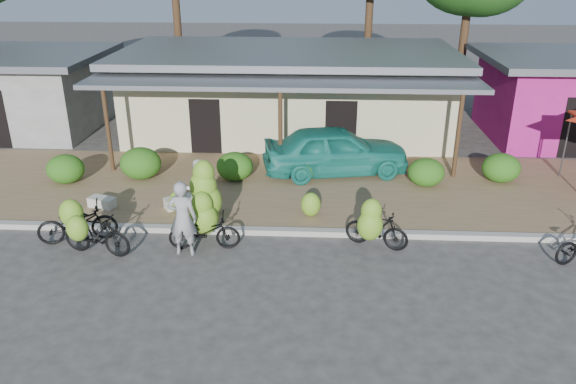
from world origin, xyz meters
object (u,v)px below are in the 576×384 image
vendor (183,218)px  bystander (199,189)px  sack_near (180,202)px  teal_van (336,150)px  bike_far_left (77,222)px  sack_far (102,202)px  bike_center (204,213)px  bike_right (375,226)px  bike_left (94,234)px

vendor → bystander: size_ratio=1.14×
sack_near → teal_van: size_ratio=0.18×
bike_far_left → sack_far: 1.95m
sack_far → teal_van: 7.36m
bike_center → sack_near: size_ratio=2.51×
bike_center → sack_far: bike_center is taller
bike_far_left → bike_right: 7.42m
bike_left → sack_near: bike_left is taller
bike_right → sack_near: 5.69m
bike_center → teal_van: bike_center is taller
bike_left → sack_near: bearing=-16.4°
vendor → teal_van: vendor is taller
sack_far → vendor: vendor is taller
bike_right → teal_van: bearing=31.0°
bike_center → sack_far: 3.79m
bike_right → bike_center: bearing=109.1°
bike_far_left → bystander: bystander is taller
sack_near → bystander: size_ratio=0.51×
sack_near → bike_right: bearing=-21.1°
sack_near → sack_far: bearing=-177.3°
teal_van → sack_far: bearing=103.3°
sack_near → sack_far: (-2.22, -0.11, -0.01)m
bike_left → teal_van: teal_van is taller
bike_left → bike_right: 6.76m
sack_near → bystander: (0.71, -0.62, 0.69)m
bike_center → vendor: bike_center is taller
sack_near → vendor: bearing=-74.4°
bike_right → bystander: bystander is taller
bike_right → bike_left: bearing=116.7°
bike_left → bike_right: size_ratio=1.11×
bike_left → bike_far_left: bearing=59.8°
bike_left → teal_van: size_ratio=0.40×
bike_far_left → teal_van: 8.24m
vendor → bike_left: bearing=8.1°
bike_center → bystander: size_ratio=1.27×
bike_left → sack_far: bike_left is taller
bike_far_left → bike_left: bike_far_left is taller
teal_van → bike_right: bearing=178.6°
bike_left → vendor: 2.16m
bike_left → vendor: (2.12, 0.21, 0.36)m
sack_far → vendor: (2.90, -2.33, 0.69)m
bike_center → bike_left: bearing=102.8°
bike_center → bike_right: (4.20, -0.18, -0.18)m
sack_far → bystander: size_ratio=0.45×
bike_center → vendor: (-0.41, -0.58, 0.11)m
teal_van → bike_far_left: bearing=115.9°
sack_far → vendor: size_ratio=0.39×
bystander → teal_van: bystander is taller
bike_left → teal_van: bearing=-34.6°
sack_far → teal_van: (6.68, 3.01, 0.65)m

